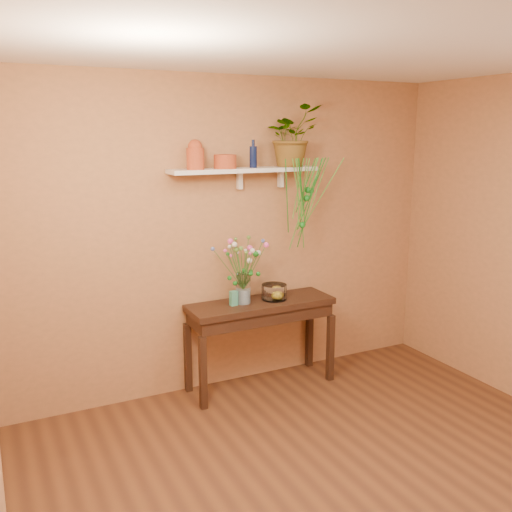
# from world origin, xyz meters

# --- Properties ---
(room) EXTENTS (4.04, 4.04, 2.70)m
(room) POSITION_xyz_m (0.00, 0.00, 1.35)
(room) COLOR #59321A
(room) RESTS_ON ground
(sideboard) EXTENTS (1.30, 0.42, 0.79)m
(sideboard) POSITION_xyz_m (0.16, 1.77, 0.67)
(sideboard) COLOR #332013
(sideboard) RESTS_ON ground
(wall_shelf) EXTENTS (1.30, 0.24, 0.19)m
(wall_shelf) POSITION_xyz_m (0.06, 1.87, 1.92)
(wall_shelf) COLOR white
(wall_shelf) RESTS_ON room
(terracotta_jug) EXTENTS (0.18, 0.18, 0.24)m
(terracotta_jug) POSITION_xyz_m (-0.39, 1.84, 2.05)
(terracotta_jug) COLOR #AB4127
(terracotta_jug) RESTS_ON wall_shelf
(terracotta_pot) EXTENTS (0.22, 0.22, 0.11)m
(terracotta_pot) POSITION_xyz_m (-0.14, 1.84, 1.99)
(terracotta_pot) COLOR #AB4127
(terracotta_pot) RESTS_ON wall_shelf
(blue_bottle) EXTENTS (0.08, 0.08, 0.23)m
(blue_bottle) POSITION_xyz_m (0.12, 1.84, 2.03)
(blue_bottle) COLOR #0B153B
(blue_bottle) RESTS_ON wall_shelf
(spider_plant) EXTENTS (0.54, 0.49, 0.52)m
(spider_plant) POSITION_xyz_m (0.49, 1.85, 2.20)
(spider_plant) COLOR #17691A
(spider_plant) RESTS_ON wall_shelf
(plant_fronds) EXTENTS (0.53, 0.36, 0.81)m
(plant_fronds) POSITION_xyz_m (0.56, 1.71, 1.69)
(plant_fronds) COLOR #17691A
(plant_fronds) RESTS_ON wall_shelf
(glass_vase) EXTENTS (0.13, 0.13, 0.27)m
(glass_vase) POSITION_xyz_m (-0.00, 1.79, 0.90)
(glass_vase) COLOR white
(glass_vase) RESTS_ON sideboard
(bouquet) EXTENTS (0.51, 0.42, 0.45)m
(bouquet) POSITION_xyz_m (0.00, 1.77, 1.20)
(bouquet) COLOR #386B28
(bouquet) RESTS_ON glass_vase
(glass_bowl) EXTENTS (0.22, 0.22, 0.13)m
(glass_bowl) POSITION_xyz_m (0.29, 1.78, 0.85)
(glass_bowl) COLOR white
(glass_bowl) RESTS_ON sideboard
(lemon) EXTENTS (0.08, 0.08, 0.08)m
(lemon) POSITION_xyz_m (0.30, 1.76, 0.83)
(lemon) COLOR yellow
(lemon) RESTS_ON glass_bowl
(carton) EXTENTS (0.07, 0.05, 0.13)m
(carton) POSITION_xyz_m (-0.10, 1.77, 0.85)
(carton) COLOR teal
(carton) RESTS_ON sideboard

